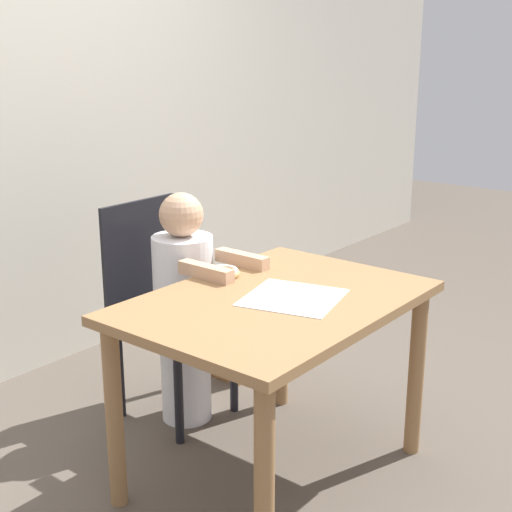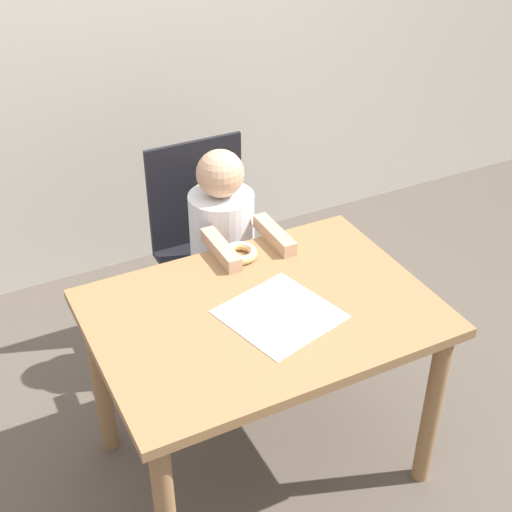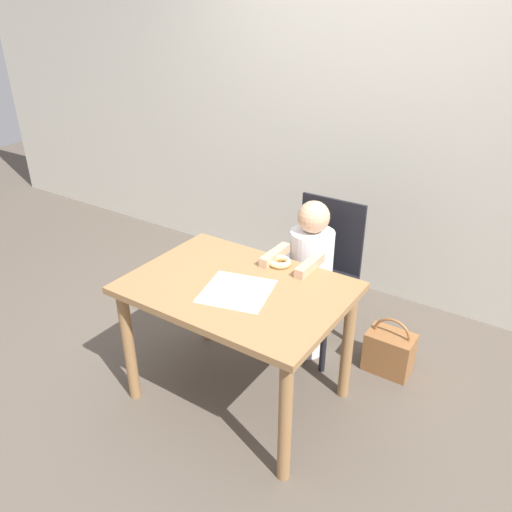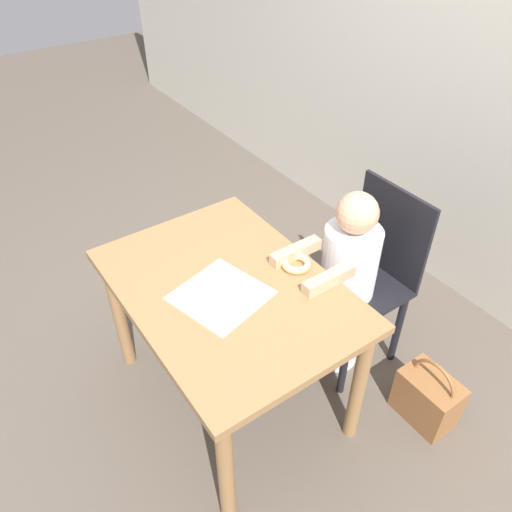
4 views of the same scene
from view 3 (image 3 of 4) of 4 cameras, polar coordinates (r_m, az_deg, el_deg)
ground_plane at (r=2.85m, az=-1.91°, el=-15.55°), size 12.00×12.00×0.00m
wall_back at (r=3.49m, az=12.63°, el=15.23°), size 8.00×0.05×2.50m
dining_table at (r=2.49m, az=-2.12°, el=-5.44°), size 1.06×0.76×0.70m
chair at (r=3.00m, az=7.25°, el=-2.09°), size 0.40×0.42×0.92m
child_figure at (r=2.89m, az=6.14°, el=-2.85°), size 0.26×0.47×0.98m
donut at (r=2.61m, az=2.73°, el=-0.65°), size 0.12×0.12×0.03m
napkin at (r=2.38m, az=-2.22°, el=-4.03°), size 0.38×0.38×0.00m
handbag at (r=3.03m, az=14.99°, el=-10.46°), size 0.26×0.18×0.35m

